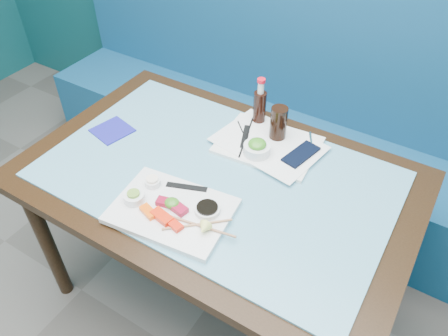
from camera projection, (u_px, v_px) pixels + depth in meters
The scene contains 34 objects.
booth_bench at pixel (301, 135), 2.35m from camera, with size 3.00×0.56×1.17m.
dining_table at pixel (217, 191), 1.62m from camera, with size 1.40×0.90×0.75m.
glass_top at pixel (217, 174), 1.56m from camera, with size 1.22×0.76×0.01m, color #5795AE.
sashimi_plate at pixel (172, 211), 1.41m from camera, with size 0.38×0.27×0.02m, color white.
salmon_left at pixel (148, 212), 1.39m from camera, with size 0.06×0.03×0.02m, color #FF580A.
salmon_mid at pixel (162, 217), 1.37m from camera, with size 0.08×0.04×0.02m, color red.
salmon_right at pixel (174, 224), 1.35m from camera, with size 0.06×0.03×0.01m, color red.
tuna_left at pixel (165, 202), 1.42m from camera, with size 0.06×0.03×0.02m, color maroon.
tuna_right at pixel (179, 209), 1.39m from camera, with size 0.06×0.04×0.02m, color maroon.
seaweed_garnish at pixel (172, 203), 1.41m from camera, with size 0.05×0.05×0.03m, color #36751B.
ramekin_wasabi at pixel (134, 197), 1.42m from camera, with size 0.07×0.07×0.03m, color white.
wasabi_fill at pixel (133, 193), 1.41m from camera, with size 0.04×0.04×0.01m, color olive.
ramekin_ginger at pixel (153, 182), 1.48m from camera, with size 0.05×0.05×0.02m, color white.
ginger_fill at pixel (152, 179), 1.47m from camera, with size 0.04×0.04×0.01m, color #F7E4CB.
soy_dish at pixel (207, 210), 1.39m from camera, with size 0.08×0.08×0.02m, color white.
soy_fill at pixel (207, 207), 1.39m from camera, with size 0.07×0.07×0.01m, color black.
lemon_wedge at pixel (204, 229), 1.32m from camera, with size 0.04×0.04×0.03m, color #EFF172.
chopstick_sleeve at pixel (187, 187), 1.48m from camera, with size 0.14×0.02×0.00m, color black.
wooden_chopstick_a at pixel (197, 224), 1.35m from camera, with size 0.01×0.01×0.22m, color #A1704B.
wooden_chopstick_b at pixel (200, 226), 1.35m from camera, with size 0.01×0.01×0.24m, color #9A6748.
serving_tray at pixel (268, 145), 1.67m from camera, with size 0.37×0.28×0.01m, color white.
paper_placemat at pixel (268, 143), 1.66m from camera, with size 0.39×0.27×0.00m, color white.
seaweed_bowl at pixel (257, 149), 1.61m from camera, with size 0.10×0.10×0.04m, color white.
seaweed_salad at pixel (257, 144), 1.59m from camera, with size 0.07×0.07×0.03m, color #37841E.
cola_glass at pixel (278, 123), 1.65m from camera, with size 0.06×0.06×0.13m, color black.
navy_pouch at pixel (301, 154), 1.61m from camera, with size 0.07×0.15×0.01m, color black.
fork at pixel (311, 139), 1.68m from camera, with size 0.01×0.01×0.08m, color white.
black_chopstick_a at pixel (244, 136), 1.69m from camera, with size 0.01×0.01×0.20m, color black.
black_chopstick_b at pixel (246, 137), 1.69m from camera, with size 0.01×0.01×0.25m, color black.
tray_sleeve at pixel (245, 137), 1.69m from camera, with size 0.02×0.14×0.00m, color black.
cola_bottle_body at pixel (260, 109), 1.73m from camera, with size 0.05×0.05×0.15m, color black.
cola_bottle_neck at pixel (261, 88), 1.67m from camera, with size 0.02×0.02×0.05m, color silver.
cola_bottle_cap at pixel (261, 81), 1.65m from camera, with size 0.03×0.03×0.01m, color red.
blue_napkin at pixel (112, 130), 1.74m from camera, with size 0.14×0.14×0.01m, color navy.
Camera 1 is at (0.62, 0.49, 1.82)m, focal length 35.00 mm.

